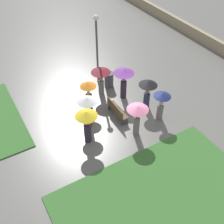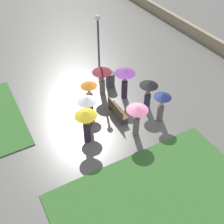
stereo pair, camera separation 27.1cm
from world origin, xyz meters
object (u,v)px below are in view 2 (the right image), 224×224
at_px(lamp_post, 98,42).
at_px(crowd_person_black, 148,89).
at_px(crowd_person_navy, 162,102).
at_px(crowd_person_orange, 89,92).
at_px(crowd_person_yellow, 86,120).
at_px(crowd_person_white, 87,106).
at_px(park_bench, 117,110).
at_px(trash_bin, 110,79).
at_px(crowd_person_purple, 125,77).
at_px(crowd_person_maroon, 102,76).
at_px(crowd_person_pink, 137,114).

xyz_separation_m(lamp_post, crowd_person_black, (-3.54, -1.24, -1.54)).
bearing_deg(crowd_person_navy, crowd_person_orange, 162.22).
bearing_deg(crowd_person_yellow, crowd_person_navy, -137.36).
bearing_deg(crowd_person_yellow, lamp_post, -74.53).
distance_m(crowd_person_white, crowd_person_navy, 3.90).
relative_size(park_bench, trash_bin, 1.74).
xyz_separation_m(crowd_person_orange, crowd_person_navy, (-2.70, -2.94, 0.02)).
height_order(crowd_person_white, crowd_person_orange, crowd_person_white).
xyz_separation_m(park_bench, crowd_person_yellow, (-0.83, 2.18, 0.94)).
bearing_deg(crowd_person_purple, lamp_post, 93.04).
relative_size(park_bench, lamp_post, 0.37).
relative_size(crowd_person_maroon, crowd_person_black, 0.95).
bearing_deg(crowd_person_black, crowd_person_pink, 59.91).
distance_m(crowd_person_yellow, crowd_person_black, 4.15).
xyz_separation_m(park_bench, crowd_person_orange, (1.38, 0.99, 0.72)).
xyz_separation_m(crowd_person_yellow, crowd_person_black, (0.71, -4.09, -0.09)).
distance_m(park_bench, crowd_person_yellow, 2.52).
xyz_separation_m(park_bench, crowd_person_maroon, (2.28, -0.28, 0.82)).
distance_m(lamp_post, trash_bin, 2.51).
distance_m(crowd_person_purple, crowd_person_navy, 2.72).
bearing_deg(crowd_person_orange, crowd_person_yellow, 89.67).
bearing_deg(crowd_person_yellow, crowd_person_white, -68.87).
bearing_deg(park_bench, crowd_person_black, -92.92).
relative_size(park_bench, crowd_person_purple, 0.84).
bearing_deg(crowd_person_black, park_bench, 14.78).
relative_size(park_bench, crowd_person_orange, 0.92).
bearing_deg(trash_bin, crowd_person_yellow, 137.61).
height_order(lamp_post, trash_bin, lamp_post).
bearing_deg(crowd_person_yellow, park_bench, -109.76).
height_order(park_bench, crowd_person_white, crowd_person_white).
bearing_deg(crowd_person_orange, crowd_person_maroon, -116.72).
xyz_separation_m(crowd_person_yellow, crowd_person_maroon, (3.11, -2.46, -0.12)).
relative_size(lamp_post, crowd_person_white, 2.31).
height_order(trash_bin, crowd_person_black, crowd_person_black).
distance_m(crowd_person_orange, crowd_person_black, 3.27).
xyz_separation_m(trash_bin, crowd_person_purple, (-1.44, -0.17, 1.01)).
height_order(crowd_person_white, crowd_person_purple, crowd_person_purple).
bearing_deg(crowd_person_black, trash_bin, -55.06).
bearing_deg(crowd_person_maroon, crowd_person_white, -58.58).
bearing_deg(crowd_person_pink, trash_bin, -115.64).
distance_m(park_bench, trash_bin, 2.93).
bearing_deg(lamp_post, crowd_person_orange, 140.81).
xyz_separation_m(park_bench, crowd_person_black, (-0.13, -1.91, 0.85)).
bearing_deg(crowd_person_purple, crowd_person_pink, -121.64).
relative_size(park_bench, crowd_person_yellow, 0.85).
bearing_deg(crowd_person_maroon, trash_bin, 103.54).
bearing_deg(crowd_person_navy, park_bench, 170.67).
xyz_separation_m(crowd_person_purple, crowd_person_navy, (-2.61, -0.71, -0.28)).
bearing_deg(lamp_post, crowd_person_navy, -164.87).
relative_size(lamp_post, trash_bin, 4.66).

